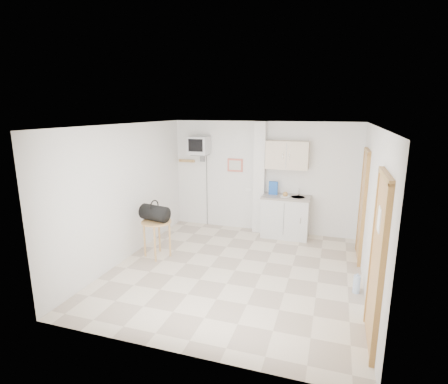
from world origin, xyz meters
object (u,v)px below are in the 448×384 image
(crt_television, at_px, (199,146))
(round_table, at_px, (157,227))
(duffel_bag, at_px, (155,213))
(water_bottle, at_px, (357,284))

(crt_television, xyz_separation_m, round_table, (-0.13, -1.88, -1.34))
(duffel_bag, distance_m, water_bottle, 3.69)
(crt_television, xyz_separation_m, duffel_bag, (-0.17, -1.86, -1.08))
(round_table, relative_size, duffel_bag, 1.20)
(duffel_bag, relative_size, water_bottle, 1.87)
(round_table, height_order, duffel_bag, duffel_bag)
(crt_television, height_order, round_table, crt_television)
(water_bottle, bearing_deg, duffel_bag, 174.90)
(round_table, distance_m, water_bottle, 3.60)
(water_bottle, bearing_deg, round_table, 175.19)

